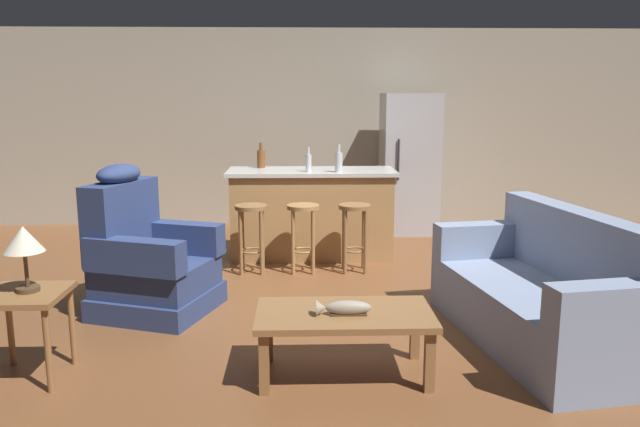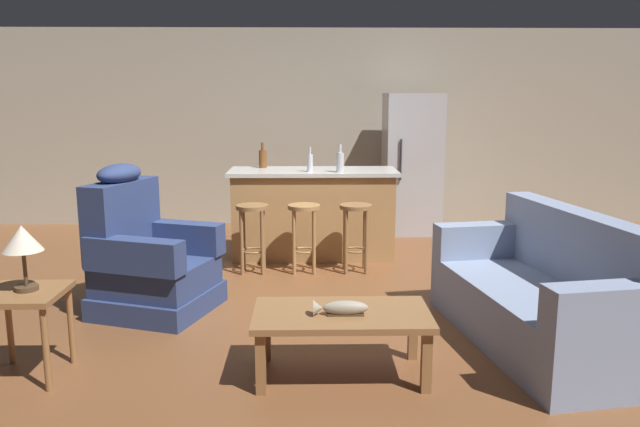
# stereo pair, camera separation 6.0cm
# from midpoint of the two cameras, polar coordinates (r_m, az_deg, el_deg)

# --- Properties ---
(ground_plane) EXTENTS (12.00, 12.00, 0.00)m
(ground_plane) POSITION_cam_midpoint_polar(r_m,az_deg,el_deg) (5.59, -0.81, -7.39)
(ground_plane) COLOR brown
(back_wall) EXTENTS (12.00, 0.05, 2.60)m
(back_wall) POSITION_cam_midpoint_polar(r_m,az_deg,el_deg) (8.44, -1.22, 7.81)
(back_wall) COLOR #A89E89
(back_wall) RESTS_ON ground_plane
(coffee_table) EXTENTS (1.10, 0.60, 0.42)m
(coffee_table) POSITION_cam_midpoint_polar(r_m,az_deg,el_deg) (3.94, 1.81, -9.72)
(coffee_table) COLOR olive
(coffee_table) RESTS_ON ground_plane
(fish_figurine) EXTENTS (0.34, 0.10, 0.10)m
(fish_figurine) POSITION_cam_midpoint_polar(r_m,az_deg,el_deg) (3.85, 1.66, -8.64)
(fish_figurine) COLOR #4C3823
(fish_figurine) RESTS_ON coffee_table
(couch) EXTENTS (1.13, 2.01, 0.94)m
(couch) POSITION_cam_midpoint_polar(r_m,az_deg,el_deg) (4.72, 19.54, -7.15)
(couch) COLOR #8493B2
(couch) RESTS_ON ground_plane
(recliner_near_lamp) EXTENTS (1.07, 1.07, 1.20)m
(recliner_near_lamp) POSITION_cam_midpoint_polar(r_m,az_deg,el_deg) (5.26, -15.82, -4.16)
(recliner_near_lamp) COLOR navy
(recliner_near_lamp) RESTS_ON ground_plane
(end_table) EXTENTS (0.48, 0.48, 0.56)m
(end_table) POSITION_cam_midpoint_polar(r_m,az_deg,el_deg) (4.28, -25.72, -7.75)
(end_table) COLOR olive
(end_table) RESTS_ON ground_plane
(table_lamp) EXTENTS (0.24, 0.24, 0.41)m
(table_lamp) POSITION_cam_midpoint_polar(r_m,az_deg,el_deg) (4.18, -25.84, -2.40)
(table_lamp) COLOR #4C3823
(table_lamp) RESTS_ON end_table
(kitchen_island) EXTENTS (1.80, 0.70, 0.95)m
(kitchen_island) POSITION_cam_midpoint_polar(r_m,az_deg,el_deg) (6.77, -1.02, 0.05)
(kitchen_island) COLOR #AD7F4C
(kitchen_island) RESTS_ON ground_plane
(bar_stool_left) EXTENTS (0.32, 0.32, 0.68)m
(bar_stool_left) POSITION_cam_midpoint_polar(r_m,az_deg,el_deg) (6.18, -6.56, -1.14)
(bar_stool_left) COLOR olive
(bar_stool_left) RESTS_ON ground_plane
(bar_stool_middle) EXTENTS (0.32, 0.32, 0.68)m
(bar_stool_middle) POSITION_cam_midpoint_polar(r_m,az_deg,el_deg) (6.16, -1.83, -1.11)
(bar_stool_middle) COLOR #A87A47
(bar_stool_middle) RESTS_ON ground_plane
(bar_stool_right) EXTENTS (0.32, 0.32, 0.68)m
(bar_stool_right) POSITION_cam_midpoint_polar(r_m,az_deg,el_deg) (6.18, 2.91, -1.08)
(bar_stool_right) COLOR olive
(bar_stool_right) RESTS_ON ground_plane
(refrigerator) EXTENTS (0.70, 0.69, 1.76)m
(refrigerator) POSITION_cam_midpoint_polar(r_m,az_deg,el_deg) (8.02, 7.94, 4.54)
(refrigerator) COLOR #B7B7BC
(refrigerator) RESTS_ON ground_plane
(bottle_tall_green) EXTENTS (0.06, 0.06, 0.26)m
(bottle_tall_green) POSITION_cam_midpoint_polar(r_m,az_deg,el_deg) (6.52, -1.32, 4.69)
(bottle_tall_green) COLOR silver
(bottle_tall_green) RESTS_ON kitchen_island
(bottle_short_amber) EXTENTS (0.09, 0.09, 0.28)m
(bottle_short_amber) POSITION_cam_midpoint_polar(r_m,az_deg,el_deg) (6.90, -5.67, 5.04)
(bottle_short_amber) COLOR brown
(bottle_short_amber) RESTS_ON kitchen_island
(bottle_wine_dark) EXTENTS (0.08, 0.08, 0.29)m
(bottle_wine_dark) POSITION_cam_midpoint_polar(r_m,az_deg,el_deg) (6.48, 1.44, 4.76)
(bottle_wine_dark) COLOR silver
(bottle_wine_dark) RESTS_ON kitchen_island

